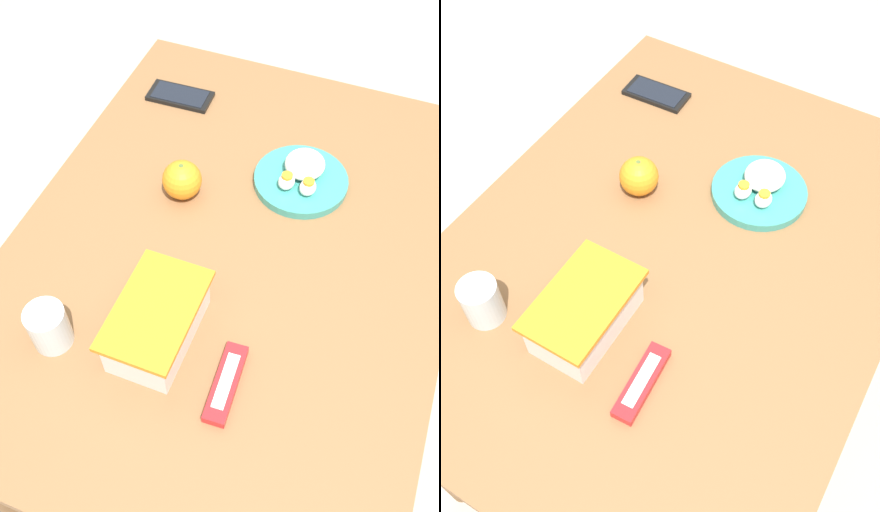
{
  "view_description": "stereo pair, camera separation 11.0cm",
  "coord_description": "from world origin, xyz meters",
  "views": [
    {
      "loc": [
        -0.66,
        -0.23,
        1.69
      ],
      "look_at": [
        -0.05,
        0.01,
        0.8
      ],
      "focal_mm": 42.0,
      "sensor_mm": 36.0,
      "label": 1
    },
    {
      "loc": [
        -0.61,
        -0.33,
        1.69
      ],
      "look_at": [
        -0.05,
        0.01,
        0.8
      ],
      "focal_mm": 42.0,
      "sensor_mm": 36.0,
      "label": 2
    }
  ],
  "objects": [
    {
      "name": "ground_plane",
      "position": [
        0.0,
        0.0,
        0.0
      ],
      "size": [
        10.0,
        10.0,
        0.0
      ],
      "primitive_type": "plane",
      "color": "#B2A899"
    },
    {
      "name": "table",
      "position": [
        0.0,
        0.0,
        0.67
      ],
      "size": [
        1.12,
        0.83,
        0.77
      ],
      "color": "brown",
      "rests_on": "ground_plane"
    },
    {
      "name": "food_container",
      "position": [
        -0.23,
        0.05,
        0.81
      ],
      "size": [
        0.21,
        0.13,
        0.09
      ],
      "color": "white",
      "rests_on": "table"
    },
    {
      "name": "orange_fruit",
      "position": [
        0.09,
        0.14,
        0.81
      ],
      "size": [
        0.08,
        0.08,
        0.08
      ],
      "color": "orange",
      "rests_on": "table"
    },
    {
      "name": "rice_plate",
      "position": [
        0.21,
        -0.08,
        0.79
      ],
      "size": [
        0.19,
        0.19,
        0.06
      ],
      "color": "teal",
      "rests_on": "table"
    },
    {
      "name": "candy_bar",
      "position": [
        -0.27,
        -0.09,
        0.78
      ],
      "size": [
        0.14,
        0.05,
        0.02
      ],
      "color": "red",
      "rests_on": "table"
    },
    {
      "name": "cell_phone",
      "position": [
        0.37,
        0.27,
        0.78
      ],
      "size": [
        0.08,
        0.15,
        0.01
      ],
      "color": "black",
      "rests_on": "table"
    },
    {
      "name": "drinking_glass",
      "position": [
        -0.3,
        0.21,
        0.81
      ],
      "size": [
        0.07,
        0.07,
        0.09
      ],
      "color": "silver",
      "rests_on": "table"
    }
  ]
}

